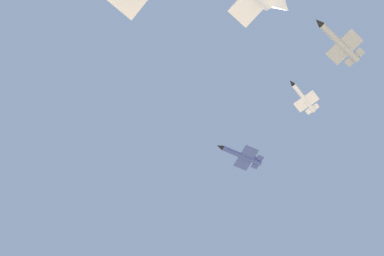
% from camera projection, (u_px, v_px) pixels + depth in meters
% --- Properties ---
extents(chase_jet_lead, '(11.88, 13.65, 4.00)m').
position_uv_depth(chase_jet_lead, '(340.00, 43.00, 96.84)').
color(chase_jet_lead, '#999EA3').
extents(chase_jet_left_wing, '(13.97, 11.39, 4.00)m').
position_uv_depth(chase_jet_left_wing, '(242.00, 156.00, 124.36)').
color(chase_jet_left_wing, '#38478C').
extents(chase_jet_high_escort, '(10.17, 14.59, 4.00)m').
position_uv_depth(chase_jet_high_escort, '(304.00, 98.00, 141.84)').
color(chase_jet_high_escort, silver).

